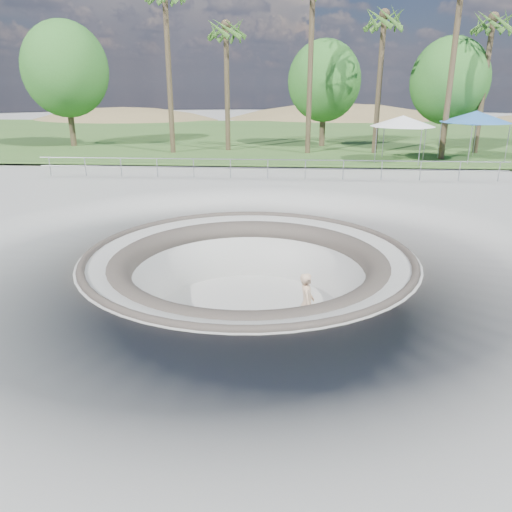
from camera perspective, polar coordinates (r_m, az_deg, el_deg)
name	(u,v)px	position (r m, az deg, el deg)	size (l,w,h in m)	color
ground	(249,254)	(15.53, -0.82, 0.21)	(180.00, 180.00, 0.00)	#9B9B96
skate_bowl	(249,308)	(16.22, -0.79, -5.91)	(14.00, 14.00, 4.10)	#9B9B96
grass_strip	(279,136)	(48.88, 2.63, 13.58)	(180.00, 36.00, 0.12)	#375F26
distant_hills	(309,171)	(72.84, 6.07, 9.64)	(103.20, 45.00, 28.60)	brown
safety_railing	(268,169)	(27.01, 1.35, 9.95)	(25.00, 0.06, 1.03)	gray
skateboard	(306,332)	(14.78, 5.68, -8.67)	(0.86, 0.30, 0.09)	brown
skater	(307,303)	(14.37, 5.80, -5.39)	(0.67, 0.44, 1.83)	#CFA986
canopy_white	(403,121)	(33.41, 16.43, 14.56)	(5.27, 5.27, 2.82)	gray
canopy_blue	(476,117)	(35.66, 23.85, 14.34)	(5.61, 5.61, 3.07)	gray
palm_b	(226,33)	(37.75, -3.44, 24.11)	(2.60, 2.60, 9.40)	brown
palm_d	(384,23)	(37.23, 14.41, 24.37)	(2.60, 2.60, 9.90)	brown
palm_f	(493,26)	(39.49, 25.42, 22.63)	(2.60, 2.60, 9.70)	brown
bushy_tree_left	(65,69)	(42.60, -20.98, 19.28)	(6.45, 5.86, 9.30)	brown
bushy_tree_mid	(324,81)	(40.42, 7.82, 19.19)	(5.53, 5.02, 7.97)	brown
bushy_tree_right	(450,81)	(40.03, 21.25, 18.13)	(5.53, 5.03, 7.97)	brown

